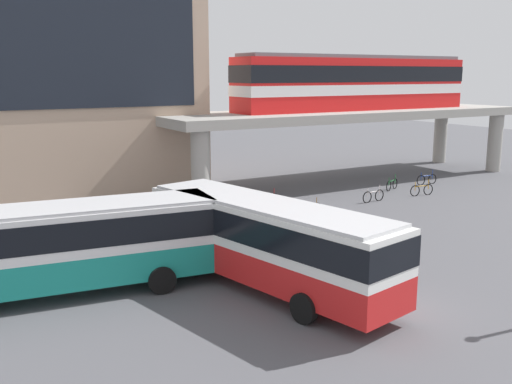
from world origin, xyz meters
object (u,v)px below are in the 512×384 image
Objects in this scene: bicycle_green at (392,185)px; bicycle_orange at (422,190)px; bus_secondary at (65,240)px; bicycle_red at (266,200)px; bus_main at (266,235)px; bicycle_silver at (373,196)px; bicycle_brown at (308,210)px; bicycle_blue at (427,179)px; train at (355,82)px.

bicycle_orange is (0.33, -2.35, 0.00)m from bicycle_green.
bicycle_red is (13.51, 8.52, -1.63)m from bus_secondary.
bus_main reaches higher than bicycle_orange.
bicycle_brown is at bearing -170.41° from bicycle_silver.
bicycle_red is 0.99× the size of bicycle_blue.
bicycle_blue is (13.31, -0.07, 0.00)m from bicycle_red.
bicycle_red is 6.67m from bicycle_silver.
bicycle_red is at bearing -157.68° from train.
bicycle_red is at bearing 179.68° from bicycle_blue.
bus_secondary is at bearing -166.00° from bicycle_orange.
train is 10.70× the size of bicycle_red.
bus_main reaches higher than bicycle_green.
bicycle_red and bicycle_green have the same top height.
train reaches higher than bus_secondary.
train reaches higher than bicycle_blue.
bicycle_orange is 1.00× the size of bicycle_brown.
train is at bearing 22.32° from bicycle_red.
bicycle_brown is at bearing -141.33° from train.
bus_secondary reaches higher than bicycle_blue.
train reaches higher than bus_main.
bicycle_red is at bearing 158.27° from bicycle_silver.
bicycle_orange is at bearing -82.06° from bicycle_green.
train is 8.60m from bicycle_blue.
bicycle_red is 1.06× the size of bicycle_green.
bicycle_green is at bearing 31.25° from bicycle_silver.
bus_main is 6.40× the size of bicycle_red.
bicycle_silver is at bearing -148.75° from bicycle_green.
train is 27.18m from bus_secondary.
bicycle_silver is at bearing -161.40° from bicycle_blue.
bicycle_red is 9.83m from bicycle_green.
bus_main is at bearing -150.74° from bicycle_blue.
bicycle_orange is (17.30, 8.92, -1.63)m from bus_main.
train is at bearing 42.37° from bus_main.
bicycle_green is at bearing -176.85° from bicycle_blue.
bicycle_red is 10.49m from bicycle_orange.
train reaches higher than bicycle_red.
bicycle_red and bicycle_orange have the same top height.
bicycle_brown is 5.67m from bicycle_silver.
bus_main is 6.79× the size of bicycle_green.
bus_main is at bearing -137.63° from train.
bicycle_silver is (-7.12, -2.40, 0.00)m from bicycle_blue.
bicycle_blue is at bearing 18.60° from bicycle_silver.
bicycle_red and bicycle_silver have the same top height.
train reaches higher than bicycle_silver.
bicycle_brown is at bearing -175.25° from bicycle_orange.
bicycle_brown is at bearing -165.28° from bicycle_blue.
bicycle_red is at bearing 58.22° from bus_main.
bus_secondary is at bearing -160.52° from bicycle_green.
bicycle_blue and bicycle_brown have the same top height.
bicycle_green and bicycle_brown have the same top height.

